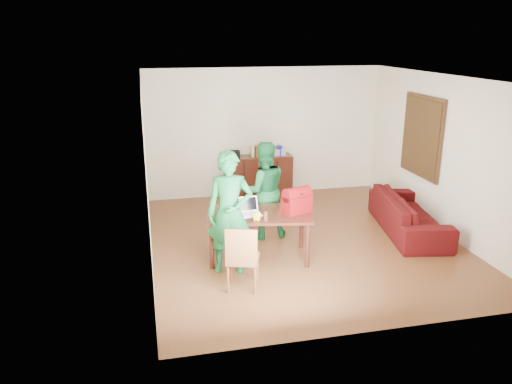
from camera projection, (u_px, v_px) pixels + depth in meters
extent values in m
cube|color=#4C2713|center=(303.00, 244.00, 8.44)|extent=(5.00, 5.50, 0.10)
cube|color=white|center=(308.00, 74.00, 7.59)|extent=(5.00, 5.50, 0.10)
cube|color=beige|center=(264.00, 132.00, 10.62)|extent=(5.00, 0.10, 2.70)
cube|color=beige|center=(385.00, 226.00, 5.41)|extent=(5.00, 0.10, 2.70)
cube|color=beige|center=(143.00, 173.00, 7.48)|extent=(0.10, 5.50, 2.70)
cube|color=beige|center=(447.00, 155.00, 8.55)|extent=(0.10, 5.50, 2.70)
cube|color=#3F2614|center=(422.00, 136.00, 9.12)|extent=(0.04, 1.28, 1.48)
cube|color=#472D15|center=(420.00, 137.00, 9.11)|extent=(0.01, 1.18, 1.36)
cube|color=black|center=(258.00, 177.00, 10.58)|extent=(1.40, 0.45, 0.90)
cube|color=black|center=(235.00, 154.00, 10.32)|extent=(0.20, 0.14, 0.14)
cube|color=#A9A9B2|center=(279.00, 152.00, 10.52)|extent=(0.24, 0.22, 0.14)
ellipsoid|color=#171B98|center=(279.00, 147.00, 10.49)|extent=(0.14, 0.14, 0.07)
cube|color=black|center=(259.00, 214.00, 7.59)|extent=(1.71, 1.16, 0.04)
cylinder|color=black|center=(212.00, 247.00, 7.33)|extent=(0.07, 0.07, 0.70)
cylinder|color=black|center=(308.00, 245.00, 7.38)|extent=(0.07, 0.07, 0.70)
cylinder|color=black|center=(214.00, 228.00, 8.03)|extent=(0.07, 0.07, 0.70)
cylinder|color=black|center=(302.00, 227.00, 8.07)|extent=(0.07, 0.07, 0.70)
cube|color=brown|center=(243.00, 259.00, 6.75)|extent=(0.53, 0.51, 0.05)
cube|color=brown|center=(241.00, 247.00, 6.49)|extent=(0.41, 0.16, 0.48)
imported|color=#155F2E|center=(230.00, 213.00, 7.11)|extent=(0.74, 0.58, 1.80)
imported|color=#13572A|center=(263.00, 190.00, 8.38)|extent=(0.82, 0.65, 1.66)
cube|color=white|center=(250.00, 214.00, 7.50)|extent=(0.36, 0.26, 0.02)
cube|color=black|center=(250.00, 207.00, 7.47)|extent=(0.35, 0.11, 0.22)
cylinder|color=#582914|center=(266.00, 215.00, 7.25)|extent=(0.06, 0.06, 0.17)
cube|color=maroon|center=(297.00, 202.00, 7.57)|extent=(0.48, 0.37, 0.31)
imported|color=#3F0C08|center=(409.00, 214.00, 8.76)|extent=(1.25, 2.32, 0.64)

